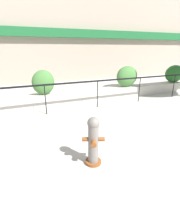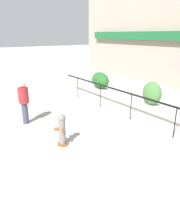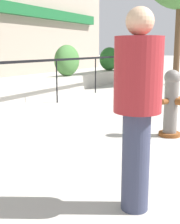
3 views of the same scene
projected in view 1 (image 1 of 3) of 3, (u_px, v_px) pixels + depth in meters
The scene contains 7 objects.
building_facade at pixel (55, 24), 12.22m from camera, with size 30.00×1.36×8.00m.
planter_wall_low at pixel (88, 95), 8.34m from camera, with size 18.00×0.70×0.50m, color #B7B2A8.
fence_railing_segment at pixel (98, 83), 7.12m from camera, with size 15.00×0.05×1.15m.
hedge_bush_1 at pixel (43, 82), 7.33m from camera, with size 0.94×0.58×1.03m, color #427538.
hedge_bush_2 at pixel (127, 76), 8.87m from camera, with size 1.16×0.66×1.04m, color #427538.
hedge_bush_3 at pixel (174, 74), 10.09m from camera, with size 1.27×0.70×0.97m, color #235B23.
fire_hydrant at pixel (93, 141), 3.64m from camera, with size 0.47×0.48×1.08m.
Camera 1 is at (-3.07, -1.50, 2.37)m, focal length 28.00 mm.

